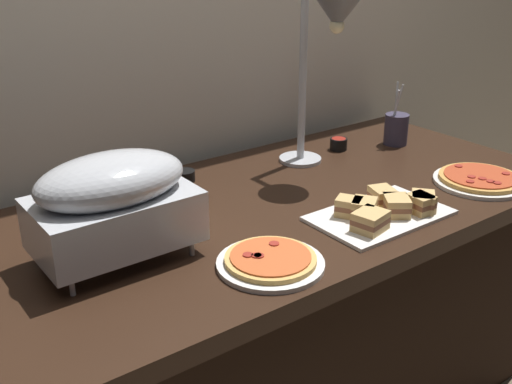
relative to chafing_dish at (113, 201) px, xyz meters
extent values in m
cube|color=beige|center=(0.45, 0.53, 0.29)|extent=(4.40, 0.04, 2.40)
cube|color=black|center=(0.45, 0.03, -0.17)|extent=(1.90, 0.84, 0.05)
cube|color=black|center=(0.45, 0.03, -0.55)|extent=(1.75, 0.74, 0.71)
cylinder|color=#B7BABF|center=(-0.15, -0.09, -0.13)|extent=(0.01, 0.01, 0.04)
cylinder|color=#B7BABF|center=(0.15, -0.09, -0.13)|extent=(0.01, 0.01, 0.04)
cylinder|color=#B7BABF|center=(-0.15, 0.09, -0.13)|extent=(0.01, 0.01, 0.04)
cylinder|color=#B7BABF|center=(0.15, 0.09, -0.13)|extent=(0.01, 0.01, 0.04)
cube|color=#B7BABF|center=(0.00, 0.00, -0.05)|extent=(0.37, 0.22, 0.12)
ellipsoid|color=#B7BABF|center=(0.00, 0.00, 0.05)|extent=(0.35, 0.21, 0.12)
cylinder|color=#B7BABF|center=(0.77, 0.25, -0.14)|extent=(0.14, 0.14, 0.01)
cylinder|color=#B7BABF|center=(0.77, 0.25, 0.13)|extent=(0.02, 0.02, 0.53)
cone|color=#595B60|center=(0.77, 0.11, 0.35)|extent=(0.15, 0.15, 0.10)
sphere|color=#F9EAB2|center=(0.77, 0.11, 0.31)|extent=(0.04, 0.04, 0.04)
cylinder|color=white|center=(1.08, -0.23, -0.14)|extent=(0.27, 0.27, 0.01)
cylinder|color=#C68E42|center=(1.08, -0.23, -0.13)|extent=(0.24, 0.24, 0.01)
cylinder|color=#AD3D1E|center=(1.08, -0.23, -0.12)|extent=(0.21, 0.21, 0.00)
cylinder|color=maroon|center=(1.06, -0.30, -0.12)|extent=(0.02, 0.02, 0.00)
cylinder|color=maroon|center=(1.06, -0.28, -0.12)|extent=(0.02, 0.02, 0.00)
cylinder|color=maroon|center=(1.15, -0.27, -0.12)|extent=(0.02, 0.02, 0.00)
cylinder|color=maroon|center=(1.01, -0.24, -0.12)|extent=(0.02, 0.02, 0.00)
cylinder|color=maroon|center=(1.04, -0.22, -0.12)|extent=(0.02, 0.02, 0.00)
cylinder|color=maroon|center=(1.06, -0.25, -0.12)|extent=(0.02, 0.02, 0.00)
cylinder|color=maroon|center=(1.09, -0.14, -0.12)|extent=(0.02, 0.02, 0.00)
cylinder|color=white|center=(0.26, -0.24, -0.14)|extent=(0.25, 0.25, 0.01)
cylinder|color=#DBA856|center=(0.26, -0.24, -0.13)|extent=(0.21, 0.21, 0.01)
cylinder|color=#C65628|center=(0.26, -0.24, -0.12)|extent=(0.19, 0.19, 0.00)
cylinder|color=maroon|center=(0.24, -0.23, -0.12)|extent=(0.02, 0.02, 0.00)
cylinder|color=maroon|center=(0.22, -0.21, -0.12)|extent=(0.02, 0.02, 0.00)
cylinder|color=maroon|center=(0.30, -0.20, -0.12)|extent=(0.02, 0.02, 0.00)
cylinder|color=maroon|center=(0.24, -0.23, -0.12)|extent=(0.02, 0.02, 0.00)
cube|color=white|center=(0.66, -0.21, -0.14)|extent=(0.37, 0.23, 0.01)
cube|color=tan|center=(0.75, -0.27, -0.13)|extent=(0.06, 0.07, 0.02)
cube|color=brown|center=(0.75, -0.27, -0.11)|extent=(0.06, 0.07, 0.01)
cube|color=tan|center=(0.75, -0.27, -0.09)|extent=(0.06, 0.07, 0.02)
cube|color=tan|center=(0.57, -0.26, -0.13)|extent=(0.10, 0.09, 0.02)
cube|color=brown|center=(0.57, -0.26, -0.11)|extent=(0.10, 0.09, 0.01)
cube|color=tan|center=(0.57, -0.26, -0.09)|extent=(0.10, 0.09, 0.02)
cube|color=tan|center=(0.58, -0.17, -0.13)|extent=(0.08, 0.08, 0.02)
cube|color=brown|center=(0.58, -0.17, -0.11)|extent=(0.08, 0.08, 0.01)
cube|color=tan|center=(0.58, -0.17, -0.09)|extent=(0.08, 0.08, 0.02)
cube|color=tan|center=(0.77, -0.26, -0.13)|extent=(0.09, 0.09, 0.02)
cube|color=brown|center=(0.77, -0.26, -0.11)|extent=(0.09, 0.09, 0.01)
cube|color=tan|center=(0.77, -0.26, -0.09)|extent=(0.09, 0.09, 0.02)
cube|color=tan|center=(0.61, -0.20, -0.13)|extent=(0.09, 0.09, 0.02)
cube|color=brown|center=(0.61, -0.20, -0.11)|extent=(0.09, 0.09, 0.01)
cube|color=tan|center=(0.61, -0.20, -0.09)|extent=(0.09, 0.09, 0.02)
cube|color=tan|center=(0.71, -0.17, -0.13)|extent=(0.08, 0.08, 0.02)
cube|color=brown|center=(0.71, -0.17, -0.11)|extent=(0.08, 0.08, 0.01)
cube|color=tan|center=(0.71, -0.17, -0.09)|extent=(0.08, 0.08, 0.02)
cube|color=tan|center=(0.69, -0.24, -0.13)|extent=(0.10, 0.10, 0.02)
cube|color=brown|center=(0.69, -0.24, -0.11)|extent=(0.10, 0.10, 0.01)
cube|color=tan|center=(0.69, -0.24, -0.09)|extent=(0.10, 0.10, 0.02)
cylinder|color=black|center=(0.37, 0.33, -0.13)|extent=(0.06, 0.06, 0.03)
cylinder|color=#562D14|center=(0.37, 0.33, -0.12)|extent=(0.05, 0.05, 0.01)
cylinder|color=black|center=(0.96, 0.26, -0.13)|extent=(0.06, 0.06, 0.04)
cylinder|color=maroon|center=(0.96, 0.26, -0.11)|extent=(0.05, 0.05, 0.01)
cylinder|color=#383347|center=(1.16, 0.18, -0.09)|extent=(0.08, 0.08, 0.11)
cylinder|color=#B7BABF|center=(1.15, 0.18, -0.02)|extent=(0.04, 0.03, 0.19)
cylinder|color=#B7BABF|center=(1.15, 0.18, -0.02)|extent=(0.02, 0.02, 0.19)
cylinder|color=#B7BABF|center=(1.15, 0.18, -0.03)|extent=(0.01, 0.03, 0.17)
camera|label=1|loc=(-0.50, -1.22, 0.56)|focal=43.45mm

